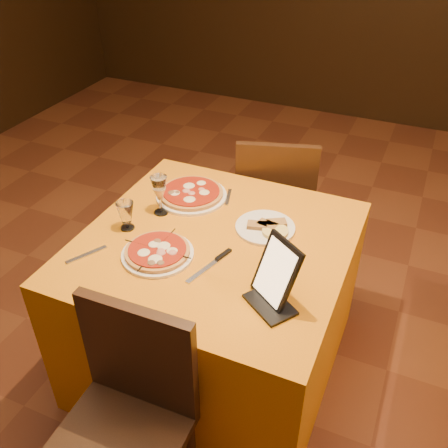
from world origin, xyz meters
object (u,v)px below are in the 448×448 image
at_px(main_table, 216,305).
at_px(wine_glass, 160,195).
at_px(chair_main_near, 117,444).
at_px(chair_main_far, 275,202).
at_px(tablet, 276,272).
at_px(pizza_far, 191,194).
at_px(water_glass, 126,216).
at_px(pizza_near, 158,253).

height_order(main_table, wine_glass, wine_glass).
height_order(chair_main_near, chair_main_far, same).
bearing_deg(tablet, pizza_far, 174.94).
relative_size(main_table, chair_main_near, 1.21).
xyz_separation_m(chair_main_far, water_glass, (-0.38, -0.90, 0.36)).
xyz_separation_m(pizza_far, tablet, (0.58, -0.49, 0.10)).
bearing_deg(pizza_far, tablet, -40.00).
bearing_deg(main_table, pizza_far, 132.52).
height_order(main_table, chair_main_near, chair_main_near).
bearing_deg(wine_glass, chair_main_near, -70.93).
bearing_deg(water_glass, chair_main_far, 66.99).
relative_size(main_table, pizza_far, 3.29).
distance_m(pizza_near, tablet, 0.52).
distance_m(pizza_near, water_glass, 0.25).
distance_m(chair_main_far, pizza_near, 1.07).
height_order(chair_main_far, pizza_far, chair_main_far).
bearing_deg(pizza_far, chair_main_far, 66.64).
relative_size(chair_main_near, water_glass, 7.00).
relative_size(chair_main_far, pizza_far, 2.72).
xyz_separation_m(chair_main_near, wine_glass, (-0.31, 0.89, 0.39)).
bearing_deg(tablet, water_glass, -156.82).
height_order(wine_glass, tablet, tablet).
bearing_deg(wine_glass, chair_main_far, 67.31).
distance_m(water_glass, tablet, 0.74).
xyz_separation_m(chair_main_near, pizza_near, (-0.17, 0.61, 0.31)).
bearing_deg(main_table, tablet, -33.39).
height_order(chair_main_near, pizza_far, chair_main_near).
xyz_separation_m(main_table, pizza_far, (-0.24, 0.26, 0.39)).
height_order(chair_main_far, tablet, tablet).
bearing_deg(tablet, chair_main_near, -85.49).
bearing_deg(pizza_near, wine_glass, 116.83).
height_order(pizza_far, wine_glass, wine_glass).
bearing_deg(chair_main_far, tablet, 91.42).
height_order(chair_main_near, wine_glass, wine_glass).
distance_m(main_table, tablet, 0.64).
xyz_separation_m(pizza_far, water_glass, (-0.14, -0.34, 0.05)).
bearing_deg(wine_glass, tablet, -25.87).
relative_size(chair_main_far, wine_glass, 4.79).
relative_size(chair_main_near, chair_main_far, 1.00).
height_order(chair_main_far, wine_glass, wine_glass).
bearing_deg(wine_glass, pizza_far, 69.52).
bearing_deg(pizza_far, wine_glass, -110.48).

